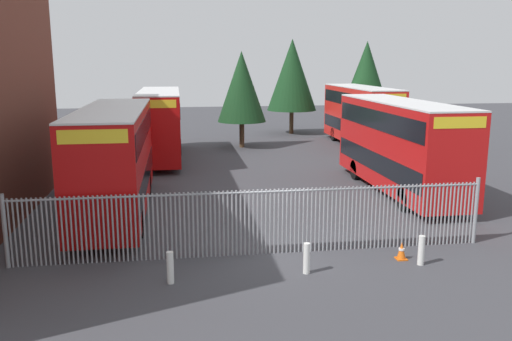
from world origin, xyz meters
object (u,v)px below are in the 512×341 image
double_decker_bus_near_gate (115,157)px  bollard_near_left (170,268)px  double_decker_bus_far_back (361,114)px  double_decker_bus_behind_fence_right (160,122)px  traffic_cone_by_gate (402,251)px  double_decker_bus_behind_fence_left (399,143)px  bollard_near_right (421,250)px  bollard_center_front (307,258)px

double_decker_bus_near_gate → bollard_near_left: (2.26, -7.59, -1.95)m
double_decker_bus_near_gate → double_decker_bus_far_back: same height
double_decker_bus_behind_fence_right → traffic_cone_by_gate: bearing=-67.2°
bollard_near_left → traffic_cone_by_gate: 7.39m
double_decker_bus_near_gate → double_decker_bus_behind_fence_left: size_ratio=1.00×
double_decker_bus_behind_fence_right → bollard_near_right: 21.66m
double_decker_bus_behind_fence_right → double_decker_bus_far_back: 14.93m
double_decker_bus_near_gate → double_decker_bus_far_back: size_ratio=1.00×
bollard_near_left → double_decker_bus_near_gate: bearing=106.6°
double_decker_bus_near_gate → traffic_cone_by_gate: bearing=-35.2°
bollard_center_front → traffic_cone_by_gate: bollard_center_front is taller
double_decker_bus_behind_fence_left → bollard_center_front: 11.75m
bollard_center_front → double_decker_bus_behind_fence_left: bearing=53.8°
bollard_center_front → traffic_cone_by_gate: size_ratio=1.61×
double_decker_bus_behind_fence_right → double_decker_bus_far_back: bearing=12.4°
double_decker_bus_behind_fence_left → bollard_near_left: bearing=-139.0°
double_decker_bus_far_back → double_decker_bus_behind_fence_left: bearing=-102.0°
double_decker_bus_behind_fence_right → double_decker_bus_near_gate: bearing=-96.9°
double_decker_bus_behind_fence_left → bollard_near_left: (-10.89, -9.48, -1.95)m
double_decker_bus_near_gate → bollard_near_left: 8.16m
double_decker_bus_far_back → bollard_near_left: 27.18m
double_decker_bus_behind_fence_left → bollard_near_right: 9.92m
double_decker_bus_behind_fence_left → double_decker_bus_far_back: same height
double_decker_bus_far_back → double_decker_bus_near_gate: bearing=-135.6°
double_decker_bus_far_back → bollard_center_front: double_decker_bus_far_back is taller
double_decker_bus_far_back → bollard_center_front: bearing=-112.9°
bollard_near_right → traffic_cone_by_gate: (-0.41, 0.53, -0.19)m
bollard_near_right → double_decker_bus_far_back: bearing=75.2°
traffic_cone_by_gate → double_decker_bus_far_back: bearing=73.9°
double_decker_bus_far_back → bollard_near_left: double_decker_bus_far_back is taller
double_decker_bus_far_back → double_decker_bus_behind_fence_right: bearing=-167.6°
double_decker_bus_near_gate → bollard_near_left: double_decker_bus_near_gate is taller
double_decker_bus_behind_fence_left → traffic_cone_by_gate: 9.61m
traffic_cone_by_gate → double_decker_bus_behind_fence_left: bearing=67.8°
bollard_near_left → double_decker_bus_behind_fence_right: bearing=92.1°
bollard_center_front → bollard_near_right: size_ratio=1.00×
bollard_near_left → bollard_center_front: size_ratio=1.00×
double_decker_bus_behind_fence_left → double_decker_bus_near_gate: bearing=-171.8°
double_decker_bus_near_gate → bollard_center_front: (6.30, -7.46, -1.95)m
double_decker_bus_near_gate → bollard_near_right: (10.02, -7.32, -1.95)m
bollard_center_front → double_decker_bus_near_gate: bearing=130.2°
double_decker_bus_behind_fence_right → double_decker_bus_far_back: (14.58, 3.22, 0.00)m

